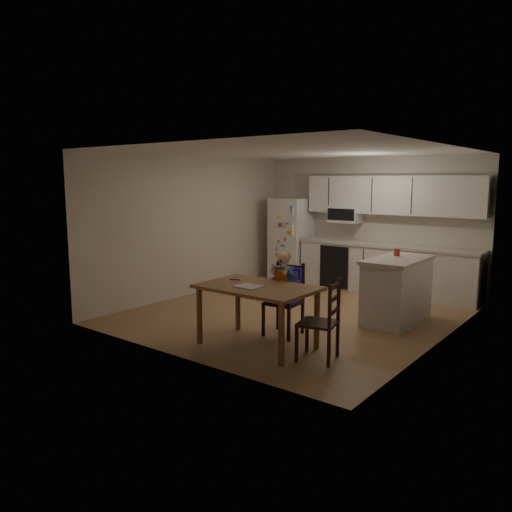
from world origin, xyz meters
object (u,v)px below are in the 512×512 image
Objects in this scene: kitchen_island at (397,290)px; chair_side at (326,316)px; red_cup at (397,252)px; dining_table at (257,294)px; refrigerator at (291,239)px; chair_booster at (285,284)px.

kitchen_island reaches higher than chair_side.
red_cup reaches higher than dining_table.
kitchen_island is at bearing 165.53° from chair_side.
refrigerator reaches higher than kitchen_island.
chair_booster is 1.20× the size of chair_side.
kitchen_island reaches higher than dining_table.
dining_table is (2.02, -3.76, -0.18)m from refrigerator.
refrigerator reaches higher than chair_booster.
red_cup is (-0.11, 0.20, 0.53)m from kitchen_island.
chair_side is (0.09, -2.23, -0.47)m from red_cup.
refrigerator is at bearing 117.47° from chair_booster.
dining_table is (-0.96, -2.10, 0.19)m from kitchen_island.
dining_table is 1.52× the size of chair_side.
refrigerator is at bearing 151.02° from kitchen_island.
chair_side is at bearing -87.74° from red_cup.
chair_booster is at bearing -117.04° from red_cup.
chair_booster is (2.02, -3.14, -0.16)m from refrigerator.
refrigerator reaches higher than dining_table.
red_cup is 2.48m from dining_table.
red_cup is 0.10× the size of chair_booster.
chair_side reaches higher than dining_table.
chair_side is (0.95, -0.54, -0.15)m from chair_booster.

